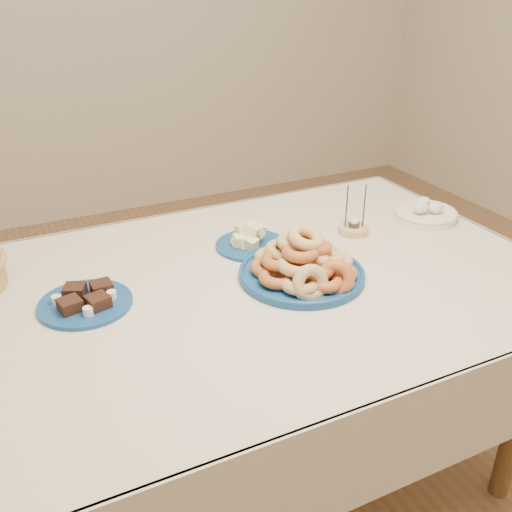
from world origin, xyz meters
The scene contains 7 objects.
ground centered at (0.00, 0.00, 0.00)m, with size 5.00×5.00×0.00m, color brown.
dining_table centered at (0.00, 0.00, 0.64)m, with size 1.71×1.11×0.75m.
donut_platter centered at (0.14, -0.05, 0.79)m, with size 0.41×0.41×0.16m.
melon_plate centered at (0.10, 0.19, 0.77)m, with size 0.28×0.28×0.08m.
brownie_plate centered at (-0.42, 0.07, 0.76)m, with size 0.25×0.25×0.04m.
candle_holder centered at (0.44, 0.14, 0.77)m, with size 0.13×0.13×0.16m.
egg_bowl centered at (0.72, 0.13, 0.77)m, with size 0.24×0.24×0.07m.
Camera 1 is at (-0.57, -1.23, 1.52)m, focal length 40.00 mm.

